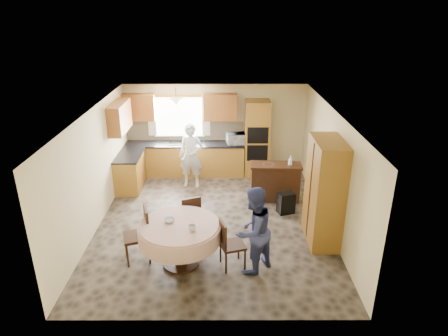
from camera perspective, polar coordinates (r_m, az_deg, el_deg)
floor at (r=8.99m, az=-1.57°, el=-7.65°), size 5.00×6.00×0.01m
ceiling at (r=8.03m, az=-1.76°, el=7.98°), size 5.00×6.00×0.01m
wall_back at (r=11.25m, az=-1.26°, el=5.64°), size 5.00×0.02×2.50m
wall_front at (r=5.78m, az=-2.43°, el=-11.85°), size 5.00×0.02×2.50m
wall_left at (r=8.86m, az=-18.04°, el=-0.27°), size 0.02×6.00×2.50m
wall_right at (r=8.72m, az=14.99°, el=-0.26°), size 0.02×6.00×2.50m
window at (r=11.20m, az=-6.44°, el=7.29°), size 1.40×0.03×1.10m
curtain_left at (r=11.25m, az=-10.31°, el=7.39°), size 0.22×0.02×1.15m
curtain_right at (r=11.09m, az=-2.59°, el=7.51°), size 0.22×0.02×1.15m
base_cab_back at (r=11.28m, az=-5.58°, el=1.23°), size 3.30×0.60×0.88m
counter_back at (r=11.13m, az=-5.67°, el=3.44°), size 3.30×0.64×0.04m
base_cab_left at (r=10.68m, az=-13.24°, el=-0.55°), size 0.60×1.20×0.88m
counter_left at (r=10.51m, az=-13.46°, el=1.76°), size 0.64×1.20×0.04m
backsplash at (r=11.31m, az=-5.59°, el=5.26°), size 3.30×0.02×0.55m
wall_cab_left at (r=11.16m, az=-12.02°, el=8.51°), size 0.85×0.33×0.72m
wall_cab_right at (r=10.92m, az=-0.51°, el=8.70°), size 0.90×0.33×0.72m
wall_cab_side at (r=10.24m, az=-14.70°, el=7.04°), size 0.33×1.20×0.72m
oven_tower at (r=11.05m, az=4.70°, el=4.21°), size 0.66×0.62×2.12m
oven_upper at (r=10.69m, az=4.86°, el=4.65°), size 0.56×0.01×0.45m
oven_lower at (r=10.86m, az=4.78°, el=2.14°), size 0.56×0.01×0.45m
pendant at (r=10.62m, az=-6.83°, el=9.31°), size 0.36×0.36×0.18m
sideboard at (r=9.85m, az=7.30°, el=-2.14°), size 1.24×0.55×0.87m
space_heater at (r=9.33m, az=8.84°, el=-4.95°), size 0.43×0.36×0.50m
cupboard at (r=8.10m, az=14.16°, el=-3.37°), size 0.56×1.12×2.14m
dining_table at (r=7.34m, az=-6.36°, el=-9.24°), size 1.49×1.49×0.85m
chair_left at (r=7.65m, az=-11.83°, el=-8.85°), size 0.58×0.58×1.07m
chair_back at (r=8.19m, az=-4.84°, el=-6.67°), size 0.54×0.54×0.96m
chair_right at (r=7.31m, az=0.65°, el=-10.51°), size 0.52×0.52×0.96m
framed_picture at (r=8.86m, az=14.55°, el=2.98°), size 0.06×0.53×0.44m
microwave at (r=10.98m, az=1.79°, el=4.20°), size 0.59×0.45×0.30m
person_sink at (r=10.39m, az=-4.71°, el=1.75°), size 0.65×0.46×1.69m
person_dining at (r=7.10m, az=4.19°, el=-8.91°), size 1.00×1.00×1.64m
bowl_sideboard at (r=9.64m, az=6.33°, el=0.38°), size 0.31×0.31×0.06m
bottle_sideboard at (r=9.68m, az=9.46°, el=0.95°), size 0.10×0.10×0.27m
cup_table at (r=7.01m, az=-4.59°, el=-8.52°), size 0.14×0.14×0.11m
bowl_table at (r=7.33m, az=-7.83°, el=-7.42°), size 0.21×0.21×0.06m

